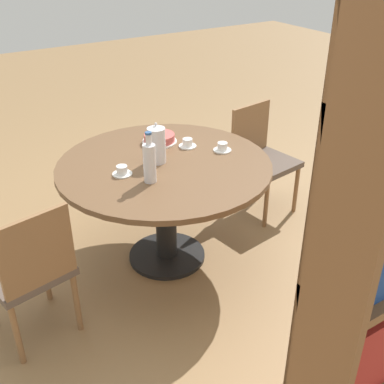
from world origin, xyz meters
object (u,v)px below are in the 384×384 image
coffee_pot (157,144)px  cup_b (222,148)px  cake_main (159,138)px  water_bottle (150,162)px  cup_c (188,143)px  chair_a (261,156)px  cup_a (122,171)px  chair_b (30,269)px

coffee_pot → cup_b: size_ratio=2.19×
cake_main → cup_b: cake_main is taller
water_bottle → cake_main: (-0.33, -0.48, -0.10)m
cup_b → cup_c: bearing=-48.3°
water_bottle → cup_c: (-0.46, -0.32, -0.11)m
cup_b → coffee_pot: bearing=-10.1°
cake_main → cup_b: 0.46m
chair_a → cup_a: bearing=-179.0°
chair_a → cup_a: 1.34m
coffee_pot → cup_a: 0.29m
chair_b → cup_c: 1.34m
cup_a → chair_b: bearing=20.1°
chair_a → water_bottle: bearing=-170.5°
coffee_pot → cup_b: coffee_pot is taller
cup_a → cup_c: bearing=-165.3°
chair_b → cake_main: chair_b is taller
water_bottle → chair_a: bearing=-162.3°
chair_b → coffee_pot: 1.07m
chair_a → cup_b: (0.56, 0.24, 0.30)m
cake_main → water_bottle: bearing=55.8°
chair_a → water_bottle: size_ratio=2.75×
coffee_pot → cup_a: coffee_pot is taller
coffee_pot → cup_a: (0.27, 0.05, -0.10)m
chair_b → chair_a: bearing=-178.1°
water_bottle → cup_a: bearing=-58.2°
coffee_pot → cup_c: size_ratio=2.19×
water_bottle → cup_b: size_ratio=2.56×
chair_b → water_bottle: water_bottle is taller
water_bottle → cup_a: size_ratio=2.56×
chair_a → cup_c: chair_a is taller
coffee_pot → cake_main: size_ratio=1.10×
cup_a → water_bottle: bearing=121.8°
coffee_pot → cake_main: bearing=-121.6°
chair_b → cup_b: 1.46m
cup_a → chair_a: bearing=-170.8°
chair_b → cake_main: (-1.12, -0.56, 0.31)m
chair_a → water_bottle: 1.31m
water_bottle → cake_main: size_ratio=1.28×
chair_a → coffee_pot: coffee_pot is taller
coffee_pot → cake_main: 0.33m
cake_main → cup_a: size_ratio=1.99×
cup_c → chair_a: bearing=-175.2°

